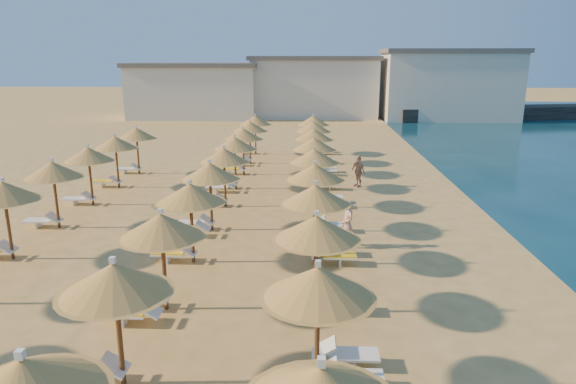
{
  "coord_description": "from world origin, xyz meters",
  "views": [
    {
      "loc": [
        1.64,
        -18.24,
        7.16
      ],
      "look_at": [
        0.65,
        4.0,
        1.3
      ],
      "focal_mm": 32.0,
      "sensor_mm": 36.0,
      "label": 1
    }
  ],
  "objects_px": {
    "parasol_row_east": "(315,173)",
    "parasol_row_west": "(210,172)",
    "jetty": "(516,112)",
    "beachgoer_a": "(348,224)",
    "beachgoer_c": "(358,171)"
  },
  "relations": [
    {
      "from": "jetty",
      "to": "parasol_row_east",
      "type": "distance_m",
      "value": 48.84
    },
    {
      "from": "parasol_row_east",
      "to": "parasol_row_west",
      "type": "height_order",
      "value": "same"
    },
    {
      "from": "parasol_row_west",
      "to": "beachgoer_a",
      "type": "distance_m",
      "value": 6.12
    },
    {
      "from": "parasol_row_east",
      "to": "beachgoer_a",
      "type": "xyz_separation_m",
      "value": [
        1.28,
        -1.79,
        -1.59
      ]
    },
    {
      "from": "parasol_row_west",
      "to": "beachgoer_a",
      "type": "xyz_separation_m",
      "value": [
        5.64,
        -1.79,
        -1.59
      ]
    },
    {
      "from": "beachgoer_a",
      "to": "parasol_row_west",
      "type": "bearing_deg",
      "value": -128.1
    },
    {
      "from": "jetty",
      "to": "beachgoer_c",
      "type": "bearing_deg",
      "value": -133.97
    },
    {
      "from": "parasol_row_east",
      "to": "parasol_row_west",
      "type": "bearing_deg",
      "value": 180.0
    },
    {
      "from": "jetty",
      "to": "parasol_row_west",
      "type": "relative_size",
      "value": 0.79
    },
    {
      "from": "jetty",
      "to": "beachgoer_a",
      "type": "distance_m",
      "value": 49.76
    },
    {
      "from": "beachgoer_c",
      "to": "beachgoer_a",
      "type": "distance_m",
      "value": 9.81
    },
    {
      "from": "parasol_row_east",
      "to": "beachgoer_c",
      "type": "xyz_separation_m",
      "value": [
        2.53,
        7.94,
        -1.61
      ]
    },
    {
      "from": "parasol_row_east",
      "to": "beachgoer_c",
      "type": "height_order",
      "value": "parasol_row_east"
    },
    {
      "from": "jetty",
      "to": "beachgoer_a",
      "type": "xyz_separation_m",
      "value": [
        -23.11,
        -44.07,
        0.18
      ]
    },
    {
      "from": "beachgoer_a",
      "to": "parasol_row_east",
      "type": "bearing_deg",
      "value": -164.91
    }
  ]
}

